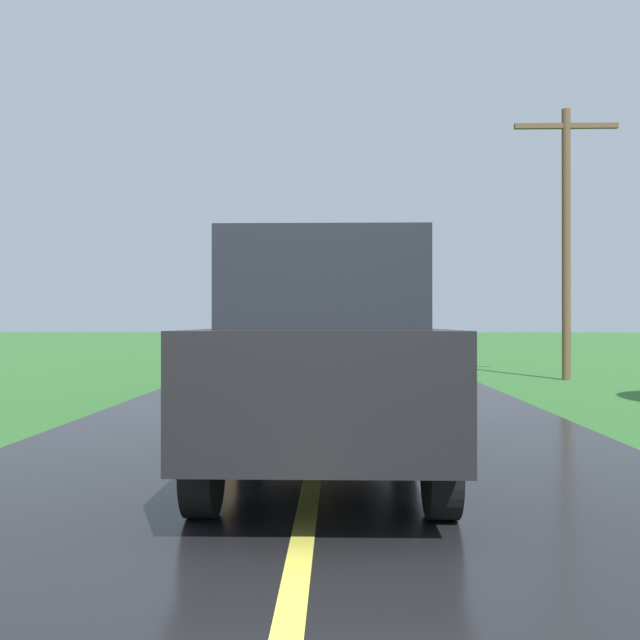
# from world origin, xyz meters

# --- Properties ---
(ground_plane) EXTENTS (200.00, 200.00, 0.00)m
(ground_plane) POSITION_xyz_m (0.00, 0.00, 0.00)
(ground_plane) COLOR #336B2D
(road_surface) EXTENTS (6.40, 120.00, 0.08)m
(road_surface) POSITION_xyz_m (0.00, 0.00, 0.04)
(road_surface) COLOR black
(road_surface) RESTS_ON ground
(centre_line) EXTENTS (0.14, 108.00, 0.01)m
(centre_line) POSITION_xyz_m (0.00, 0.00, 0.08)
(centre_line) COLOR #E0D64C
(centre_line) RESTS_ON road_surface
(banana_truck_near) EXTENTS (2.38, 5.82, 2.80)m
(banana_truck_near) POSITION_xyz_m (-0.37, 10.72, 1.46)
(banana_truck_near) COLOR #2D2D30
(banana_truck_near) RESTS_ON road_surface
(banana_truck_far) EXTENTS (2.38, 5.81, 2.80)m
(banana_truck_far) POSITION_xyz_m (-0.27, 22.85, 1.47)
(banana_truck_far) COLOR #2D2D30
(banana_truck_far) RESTS_ON road_surface
(utility_pole_roadside) EXTENTS (2.42, 0.20, 6.39)m
(utility_pole_roadside) POSITION_xyz_m (5.60, 13.70, 3.53)
(utility_pole_roadside) COLOR brown
(utility_pole_roadside) RESTS_ON ground
(following_car) EXTENTS (1.74, 4.10, 1.92)m
(following_car) POSITION_xyz_m (0.10, 2.69, 1.07)
(following_car) COLOR black
(following_car) RESTS_ON road_surface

